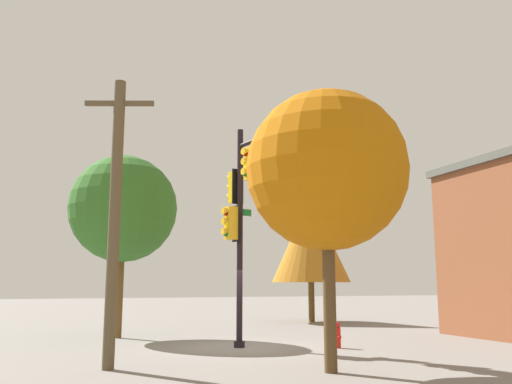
# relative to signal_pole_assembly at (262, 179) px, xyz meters

# --- Properties ---
(ground_plane) EXTENTS (120.00, 120.00, 0.00)m
(ground_plane) POSITION_rel_signal_pole_assembly_xyz_m (-1.38, -0.31, -5.37)
(ground_plane) COLOR slate
(signal_pole_assembly) EXTENTS (4.81, 1.97, 7.33)m
(signal_pole_assembly) POSITION_rel_signal_pole_assembly_xyz_m (0.00, 0.00, 0.00)
(signal_pole_assembly) COLOR black
(signal_pole_assembly) RESTS_ON ground_plane
(utility_pole) EXTENTS (0.70, 1.74, 7.32)m
(utility_pole) POSITION_rel_signal_pole_assembly_xyz_m (1.92, -4.68, -1.58)
(utility_pole) COLOR brown
(utility_pole) RESTS_ON ground_plane
(fire_hydrant) EXTENTS (0.33, 0.24, 0.83)m
(fire_hydrant) POSITION_rel_signal_pole_assembly_xyz_m (-0.20, 2.64, -4.96)
(fire_hydrant) COLOR red
(fire_hydrant) RESTS_ON ground_plane
(tree_near) EXTENTS (4.23, 4.23, 7.10)m
(tree_near) POSITION_rel_signal_pole_assembly_xyz_m (-5.80, -3.76, -0.39)
(tree_near) COLOR brown
(tree_near) RESTS_ON ground_plane
(tree_mid) EXTENTS (4.03, 4.03, 6.87)m
(tree_mid) POSITION_rel_signal_pole_assembly_xyz_m (4.08, 0.23, -0.53)
(tree_mid) COLOR #523A20
(tree_mid) RESTS_ON ground_plane
(tree_far) EXTENTS (4.25, 4.25, 6.83)m
(tree_far) POSITION_rel_signal_pole_assembly_xyz_m (-11.03, 6.81, -0.91)
(tree_far) COLOR brown
(tree_far) RESTS_ON ground_plane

